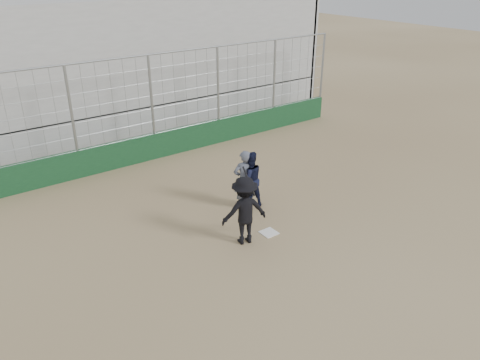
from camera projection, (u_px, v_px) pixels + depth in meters
ground at (269, 233)px, 13.40m from camera, size 90.00×90.00×0.00m
home_plate at (269, 233)px, 13.40m from camera, size 0.44×0.44×0.02m
backstop at (154, 135)px, 18.09m from camera, size 18.10×0.25×4.04m
bleachers at (100, 63)px, 20.85m from camera, size 20.25×6.70×6.98m
batter_at_plate at (245, 210)px, 12.60m from camera, size 1.41×1.04×2.08m
catcher_crouched at (250, 190)px, 14.50m from camera, size 0.92×0.72×1.26m
umpire at (244, 183)px, 14.41m from camera, size 0.81×0.65×1.74m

